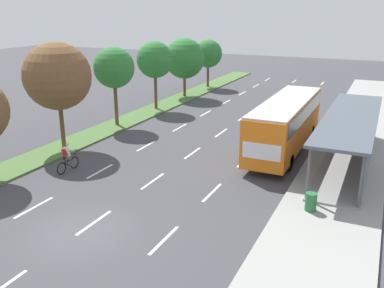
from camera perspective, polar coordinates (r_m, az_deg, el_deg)
ground_plane at (r=18.88m, az=-14.63°, el=-11.31°), size 140.00×140.00×0.00m
median_strip at (r=38.78m, az=-5.58°, el=4.45°), size 2.60×52.00×0.12m
sidewalk_right at (r=33.70m, az=21.14°, el=1.27°), size 4.50×52.00×0.15m
lane_divider_left at (r=35.66m, az=0.19°, el=3.25°), size 0.14×48.76×0.01m
lane_divider_center at (r=34.39m, az=5.50°, el=2.61°), size 0.14×48.76×0.01m
lane_divider_right at (r=33.44m, az=11.15°, el=1.90°), size 0.14×48.76×0.01m
bus_shelter at (r=26.67m, az=20.96°, el=1.11°), size 2.90×13.60×2.86m
bus at (r=28.17m, az=12.52°, el=3.17°), size 2.54×11.29×3.37m
cyclist at (r=25.28m, az=-16.41°, el=-1.87°), size 0.46×1.82×1.71m
median_tree_second at (r=28.62m, az=-17.64°, el=8.66°), size 4.32×4.32×6.89m
median_tree_third at (r=33.50m, az=-10.44°, el=10.03°), size 3.15×3.15×6.08m
median_tree_fourth at (r=38.72m, az=-5.01°, el=11.19°), size 3.27×3.27×6.08m
median_tree_fifth at (r=44.31m, az=-1.02°, el=11.42°), size 4.11×4.11×5.97m
median_tree_farthest at (r=49.98m, az=2.18°, el=12.04°), size 3.22×3.22×5.43m
trash_bin at (r=20.25m, az=15.68°, el=-7.49°), size 0.52×0.52×0.85m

